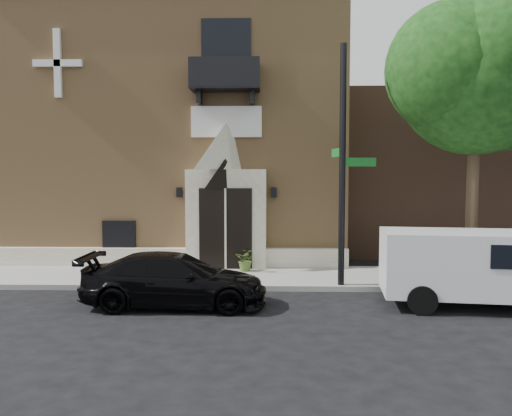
{
  "coord_description": "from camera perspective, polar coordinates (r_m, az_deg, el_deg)",
  "views": [
    {
      "loc": [
        0.38,
        -13.42,
        3.23
      ],
      "look_at": [
        -0.01,
        2.0,
        2.15
      ],
      "focal_mm": 35.0,
      "sensor_mm": 36.0,
      "label": 1
    }
  ],
  "objects": [
    {
      "name": "church",
      "position": [
        21.68,
        -7.56,
        7.69
      ],
      "size": [
        12.2,
        11.01,
        9.3
      ],
      "color": "tan",
      "rests_on": "ground"
    },
    {
      "name": "street_tree_left",
      "position": [
        15.12,
        24.08,
        13.72
      ],
      "size": [
        4.97,
        4.38,
        7.77
      ],
      "color": "#38281C",
      "rests_on": "sidewalk"
    },
    {
      "name": "street_sign",
      "position": [
        13.82,
        9.89,
        4.83
      ],
      "size": [
        1.12,
        1.03,
        6.54
      ],
      "rotation": [
        0.0,
        0.0,
        0.16
      ],
      "color": "black",
      "rests_on": "sidewalk"
    },
    {
      "name": "sidewalk",
      "position": [
        15.27,
        3.78,
        -7.92
      ],
      "size": [
        42.0,
        3.0,
        0.15
      ],
      "primitive_type": "cube",
      "color": "gray",
      "rests_on": "ground"
    },
    {
      "name": "cargo_van",
      "position": [
        13.17,
        24.77,
        -6.0
      ],
      "size": [
        4.68,
        2.34,
        1.83
      ],
      "rotation": [
        0.0,
        0.0,
        -0.12
      ],
      "color": "silver",
      "rests_on": "ground"
    },
    {
      "name": "fire_hydrant",
      "position": [
        15.38,
        27.14,
        -6.41
      ],
      "size": [
        0.48,
        0.38,
        0.84
      ],
      "color": "#A73612",
      "rests_on": "sidewalk"
    },
    {
      "name": "black_sedan",
      "position": [
        12.36,
        -9.27,
        -8.11
      ],
      "size": [
        4.46,
        1.83,
        1.29
      ],
      "primitive_type": "imported",
      "rotation": [
        0.0,
        0.0,
        1.57
      ],
      "color": "black",
      "rests_on": "ground"
    },
    {
      "name": "dumpster",
      "position": [
        15.78,
        25.03,
        -5.52
      ],
      "size": [
        1.77,
        1.07,
        1.12
      ],
      "rotation": [
        0.0,
        0.0,
        -0.06
      ],
      "color": "#0E3616",
      "rests_on": "sidewalk"
    },
    {
      "name": "planter",
      "position": [
        15.77,
        -1.14,
        -5.93
      ],
      "size": [
        0.76,
        0.7,
        0.71
      ],
      "primitive_type": "imported",
      "rotation": [
        0.0,
        0.0,
        -0.25
      ],
      "color": "#4C692A",
      "rests_on": "sidewalk"
    },
    {
      "name": "ground",
      "position": [
        13.81,
        -0.17,
        -9.51
      ],
      "size": [
        120.0,
        120.0,
        0.0
      ],
      "primitive_type": "plane",
      "color": "black",
      "rests_on": "ground"
    }
  ]
}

